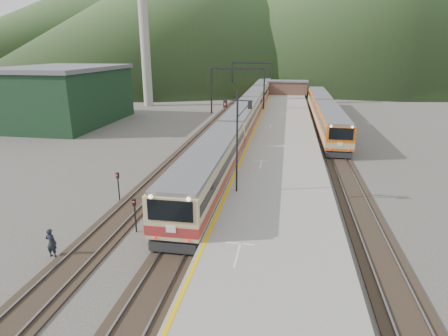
% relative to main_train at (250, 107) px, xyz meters
% --- Properties ---
extents(track_main, '(2.60, 200.00, 0.23)m').
position_rel_main_train_xyz_m(track_main, '(0.00, -9.48, -2.06)').
color(track_main, black).
rests_on(track_main, ground).
extents(track_far, '(2.60, 200.00, 0.23)m').
position_rel_main_train_xyz_m(track_far, '(-5.00, -9.48, -2.06)').
color(track_far, black).
rests_on(track_far, ground).
extents(track_second, '(2.60, 200.00, 0.23)m').
position_rel_main_train_xyz_m(track_second, '(11.50, -9.48, -2.06)').
color(track_second, black).
rests_on(track_second, ground).
extents(platform, '(8.00, 100.00, 1.00)m').
position_rel_main_train_xyz_m(platform, '(5.60, -11.48, -1.63)').
color(platform, gray).
rests_on(platform, ground).
extents(gantry_near, '(9.55, 0.25, 8.00)m').
position_rel_main_train_xyz_m(gantry_near, '(-2.85, 5.52, 3.46)').
color(gantry_near, black).
rests_on(gantry_near, ground).
extents(gantry_far, '(9.55, 0.25, 8.00)m').
position_rel_main_train_xyz_m(gantry_far, '(-2.85, 30.52, 3.46)').
color(gantry_far, black).
rests_on(gantry_far, ground).
extents(warehouse, '(14.50, 20.50, 8.60)m').
position_rel_main_train_xyz_m(warehouse, '(-28.00, -7.48, 2.19)').
color(warehouse, black).
rests_on(warehouse, ground).
extents(smokestack, '(1.80, 1.80, 30.00)m').
position_rel_main_train_xyz_m(smokestack, '(-22.00, 12.52, 12.87)').
color(smokestack, '#9E998E').
rests_on(smokestack, ground).
extents(station_shed, '(9.40, 4.40, 3.10)m').
position_rel_main_train_xyz_m(station_shed, '(5.60, 28.52, 0.44)').
color(station_shed, brown).
rests_on(station_shed, platform).
extents(hill_a, '(180.00, 180.00, 60.00)m').
position_rel_main_train_xyz_m(hill_a, '(-40.00, 140.52, 27.87)').
color(hill_a, '#334E25').
rests_on(hill_a, ground).
extents(hill_b, '(220.00, 220.00, 75.00)m').
position_rel_main_train_xyz_m(hill_b, '(30.00, 180.52, 35.37)').
color(hill_b, '#334E25').
rests_on(hill_b, ground).
extents(hill_d, '(200.00, 200.00, 55.00)m').
position_rel_main_train_xyz_m(hill_d, '(-120.00, 190.52, 25.37)').
color(hill_d, '#334E25').
rests_on(hill_d, ground).
extents(main_train, '(3.11, 85.24, 3.80)m').
position_rel_main_train_xyz_m(main_train, '(0.00, 0.00, 0.00)').
color(main_train, tan).
rests_on(main_train, track_main).
extents(second_train, '(2.95, 40.16, 3.60)m').
position_rel_main_train_xyz_m(second_train, '(11.50, -1.37, -0.10)').
color(second_train, '#CE5F15').
rests_on(second_train, track_second).
extents(signal_mast, '(2.18, 0.54, 7.34)m').
position_rel_main_train_xyz_m(signal_mast, '(2.52, -34.52, 3.33)').
color(signal_mast, black).
rests_on(signal_mast, platform).
extents(short_signal_a, '(0.25, 0.20, 2.27)m').
position_rel_main_train_xyz_m(short_signal_a, '(-3.15, -40.10, -0.67)').
color(short_signal_a, black).
rests_on(short_signal_a, ground).
extents(short_signal_b, '(0.25, 0.21, 2.27)m').
position_rel_main_train_xyz_m(short_signal_b, '(-2.26, -24.16, -0.67)').
color(short_signal_b, black).
rests_on(short_signal_b, ground).
extents(short_signal_c, '(0.27, 0.24, 2.27)m').
position_rel_main_train_xyz_m(short_signal_c, '(-6.40, -35.47, -0.67)').
color(short_signal_c, black).
rests_on(short_signal_c, ground).
extents(worker, '(0.64, 0.43, 1.72)m').
position_rel_main_train_xyz_m(worker, '(-6.63, -43.70, -1.27)').
color(worker, black).
rests_on(worker, ground).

